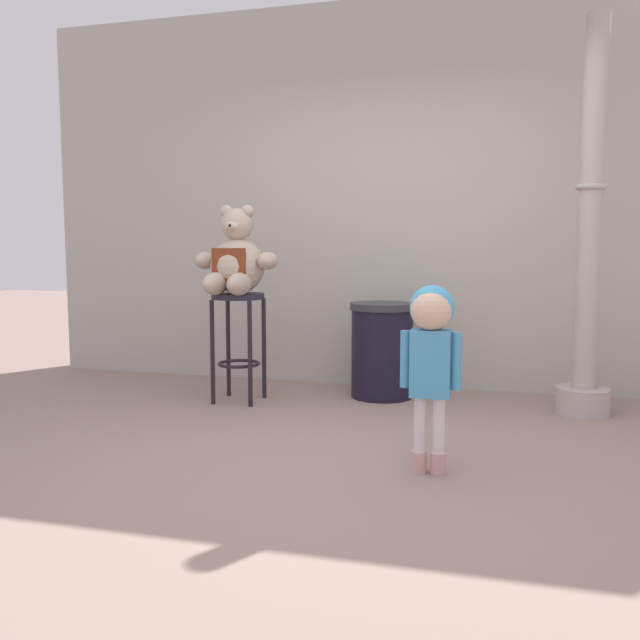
{
  "coord_description": "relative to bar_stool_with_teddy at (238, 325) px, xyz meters",
  "views": [
    {
      "loc": [
        0.81,
        -3.21,
        1.11
      ],
      "look_at": [
        -0.27,
        0.75,
        0.67
      ],
      "focal_mm": 37.49,
      "sensor_mm": 36.0,
      "label": 1
    }
  ],
  "objects": [
    {
      "name": "ground_plane",
      "position": [
        1.02,
        -1.26,
        -0.56
      ],
      "size": [
        24.0,
        24.0,
        0.0
      ],
      "primitive_type": "plane",
      "color": "gray"
    },
    {
      "name": "building_wall",
      "position": [
        1.02,
        0.99,
        0.96
      ],
      "size": [
        6.11,
        0.3,
        3.05
      ],
      "primitive_type": "cube",
      "color": "#ABA89E",
      "rests_on": "ground_plane"
    },
    {
      "name": "bar_stool_with_teddy",
      "position": [
        0.0,
        0.0,
        0.0
      ],
      "size": [
        0.38,
        0.38,
        0.79
      ],
      "color": "#221F2F",
      "rests_on": "ground_plane"
    },
    {
      "name": "teddy_bear",
      "position": [
        0.0,
        -0.03,
        0.46
      ],
      "size": [
        0.61,
        0.55,
        0.63
      ],
      "color": "#B7A28F",
      "rests_on": "bar_stool_with_teddy"
    },
    {
      "name": "child_walking",
      "position": [
        1.51,
        -1.22,
        0.12
      ],
      "size": [
        0.3,
        0.24,
        0.93
      ],
      "rotation": [
        0.0,
        0.0,
        0.99
      ],
      "color": "#C99892",
      "rests_on": "ground_plane"
    },
    {
      "name": "trash_bin",
      "position": [
        0.98,
        0.4,
        -0.2
      ],
      "size": [
        0.48,
        0.48,
        0.71
      ],
      "color": "black",
      "rests_on": "ground_plane"
    },
    {
      "name": "lamppost",
      "position": [
        2.38,
        0.24,
        0.45
      ],
      "size": [
        0.35,
        0.35,
        2.59
      ],
      "color": "#B2A09C",
      "rests_on": "ground_plane"
    }
  ]
}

